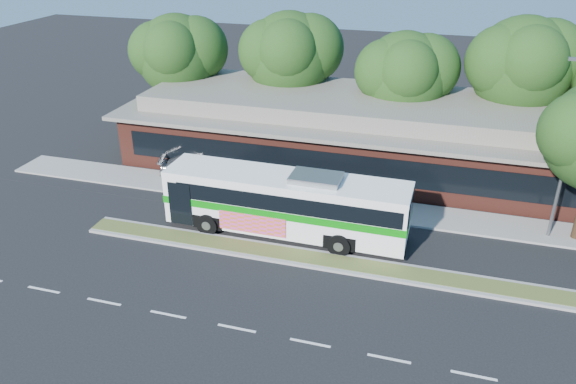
{
  "coord_description": "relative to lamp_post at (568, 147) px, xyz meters",
  "views": [
    {
      "loc": [
        3.89,
        -21.2,
        14.67
      ],
      "look_at": [
        -3.36,
        3.38,
        2.0
      ],
      "focal_mm": 35.0,
      "sensor_mm": 36.0,
      "label": 1
    }
  ],
  "objects": [
    {
      "name": "sedan",
      "position": [
        -20.21,
        1.8,
        -4.26
      ],
      "size": [
        4.73,
        2.99,
        1.28
      ],
      "primitive_type": "imported",
      "rotation": [
        0.0,
        0.0,
        1.87
      ],
      "color": "#A6A9AD",
      "rests_on": "ground"
    },
    {
      "name": "sidewalk",
      "position": [
        -9.56,
        0.4,
        -4.84
      ],
      "size": [
        44.0,
        2.6,
        0.12
      ],
      "primitive_type": "cube",
      "color": "gray",
      "rests_on": "ground"
    },
    {
      "name": "median_strip",
      "position": [
        -9.56,
        -5.4,
        -4.83
      ],
      "size": [
        26.0,
        1.1,
        0.15
      ],
      "primitive_type": "cube",
      "color": "#435925",
      "rests_on": "ground"
    },
    {
      "name": "tree_bg_a",
      "position": [
        -24.15,
        9.14,
        0.97
      ],
      "size": [
        6.47,
        5.8,
        8.63
      ],
      "color": "black",
      "rests_on": "ground"
    },
    {
      "name": "ground",
      "position": [
        -9.56,
        -6.0,
        -4.9
      ],
      "size": [
        120.0,
        120.0,
        0.0
      ],
      "primitive_type": "plane",
      "color": "black",
      "rests_on": "ground"
    },
    {
      "name": "lamp_post",
      "position": [
        0.0,
        0.0,
        0.0
      ],
      "size": [
        0.93,
        0.18,
        9.07
      ],
      "color": "slate",
      "rests_on": "ground"
    },
    {
      "name": "tree_bg_b",
      "position": [
        -16.13,
        10.14,
        1.24
      ],
      "size": [
        6.69,
        6.0,
        9.0
      ],
      "color": "black",
      "rests_on": "ground"
    },
    {
      "name": "plaza_building",
      "position": [
        -9.56,
        6.99,
        -2.77
      ],
      "size": [
        33.2,
        11.2,
        4.45
      ],
      "color": "#57241B",
      "rests_on": "ground"
    },
    {
      "name": "tree_bg_c",
      "position": [
        -8.16,
        9.13,
        0.69
      ],
      "size": [
        6.24,
        5.6,
        8.26
      ],
      "color": "black",
      "rests_on": "ground"
    },
    {
      "name": "parking_lot",
      "position": [
        -27.56,
        4.0,
        -4.9
      ],
      "size": [
        14.0,
        12.0,
        0.01
      ],
      "primitive_type": "cube",
      "color": "black",
      "rests_on": "ground"
    },
    {
      "name": "tree_bg_d",
      "position": [
        -1.12,
        10.15,
        1.52
      ],
      "size": [
        6.91,
        6.2,
        9.37
      ],
      "color": "black",
      "rests_on": "ground"
    },
    {
      "name": "transit_bus",
      "position": [
        -12.78,
        -3.3,
        -2.98
      ],
      "size": [
        12.37,
        3.02,
        3.46
      ],
      "rotation": [
        0.0,
        0.0,
        -0.01
      ],
      "color": "white",
      "rests_on": "ground"
    }
  ]
}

